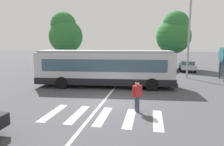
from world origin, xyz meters
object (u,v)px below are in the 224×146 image
(parked_car_white, at_px, (108,64))
(parked_car_teal, at_px, (147,64))
(background_tree_left, at_px, (65,33))
(twin_arm_street_lamp, at_px, (190,24))
(parked_car_charcoal, at_px, (126,64))
(parked_car_silver, at_px, (187,65))
(background_tree_right, at_px, (174,33))
(pedestrian_crossing_street, at_px, (137,94))
(city_transit_bus, at_px, (105,68))
(parked_car_blue, at_px, (166,65))

(parked_car_white, relative_size, parked_car_teal, 0.99)
(parked_car_white, height_order, background_tree_left, background_tree_left)
(background_tree_left, bearing_deg, parked_car_teal, 4.66)
(parked_car_white, bearing_deg, twin_arm_street_lamp, -30.41)
(parked_car_charcoal, height_order, parked_car_silver, same)
(parked_car_white, height_order, parked_car_silver, same)
(twin_arm_street_lamp, distance_m, background_tree_right, 8.58)
(parked_car_charcoal, relative_size, background_tree_right, 0.56)
(pedestrian_crossing_street, height_order, background_tree_left, background_tree_left)
(background_tree_left, bearing_deg, city_transit_bus, -52.44)
(parked_car_charcoal, relative_size, twin_arm_street_lamp, 0.50)
(pedestrian_crossing_street, distance_m, parked_car_silver, 18.19)
(city_transit_bus, bearing_deg, background_tree_left, 127.56)
(parked_car_teal, bearing_deg, background_tree_right, 35.95)
(parked_car_charcoal, height_order, twin_arm_street_lamp, twin_arm_street_lamp)
(parked_car_teal, distance_m, parked_car_blue, 2.56)
(parked_car_charcoal, distance_m, background_tree_left, 9.57)
(twin_arm_street_lamp, bearing_deg, pedestrian_crossing_street, -111.02)
(pedestrian_crossing_street, relative_size, parked_car_charcoal, 0.38)
(parked_car_charcoal, relative_size, parked_car_teal, 0.99)
(background_tree_left, bearing_deg, twin_arm_street_lamp, -17.36)
(city_transit_bus, bearing_deg, parked_car_white, 101.15)
(background_tree_right, bearing_deg, city_transit_bus, -115.97)
(parked_car_charcoal, bearing_deg, parked_car_silver, -1.93)
(parked_car_teal, height_order, background_tree_left, background_tree_left)
(parked_car_charcoal, height_order, background_tree_right, background_tree_right)
(city_transit_bus, distance_m, parked_car_charcoal, 11.83)
(pedestrian_crossing_street, relative_size, parked_car_teal, 0.37)
(parked_car_teal, relative_size, background_tree_right, 0.56)
(city_transit_bus, bearing_deg, parked_car_charcoal, 88.68)
(parked_car_white, xyz_separation_m, parked_car_charcoal, (2.54, 0.30, 0.00))
(city_transit_bus, height_order, parked_car_charcoal, city_transit_bus)
(parked_car_charcoal, bearing_deg, parked_car_white, -173.28)
(parked_car_silver, height_order, twin_arm_street_lamp, twin_arm_street_lamp)
(pedestrian_crossing_street, xyz_separation_m, parked_car_white, (-5.35, 17.34, -0.20))
(city_transit_bus, xyz_separation_m, parked_car_white, (-2.27, 11.49, -0.82))
(background_tree_left, bearing_deg, pedestrian_crossing_street, -55.64)
(parked_car_charcoal, bearing_deg, background_tree_right, 20.42)
(twin_arm_street_lamp, height_order, background_tree_left, twin_arm_street_lamp)
(parked_car_blue, bearing_deg, parked_car_charcoal, 176.66)
(background_tree_left, height_order, background_tree_right, background_tree_right)
(parked_car_blue, xyz_separation_m, twin_arm_street_lamp, (1.74, -5.73, 4.86))
(parked_car_white, height_order, twin_arm_street_lamp, twin_arm_street_lamp)
(parked_car_blue, distance_m, background_tree_left, 14.67)
(parked_car_silver, bearing_deg, parked_car_blue, -179.05)
(twin_arm_street_lamp, bearing_deg, parked_car_charcoal, 140.20)
(twin_arm_street_lamp, bearing_deg, parked_car_white, 149.59)
(parked_car_silver, bearing_deg, pedestrian_crossing_street, -107.33)
(background_tree_left, distance_m, background_tree_right, 15.58)
(parked_car_silver, xyz_separation_m, background_tree_right, (-1.55, 2.77, 4.35))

